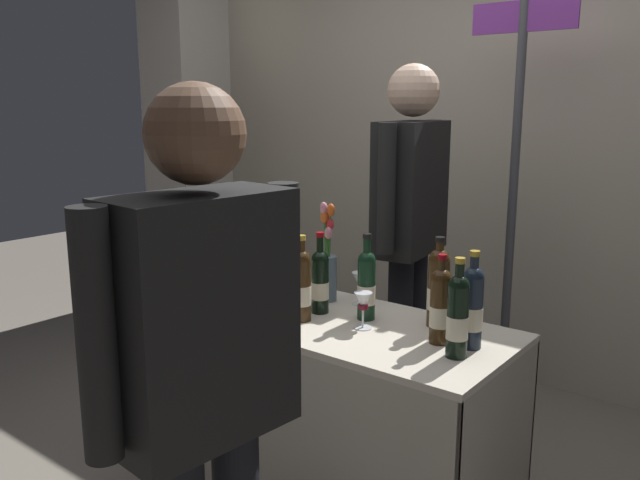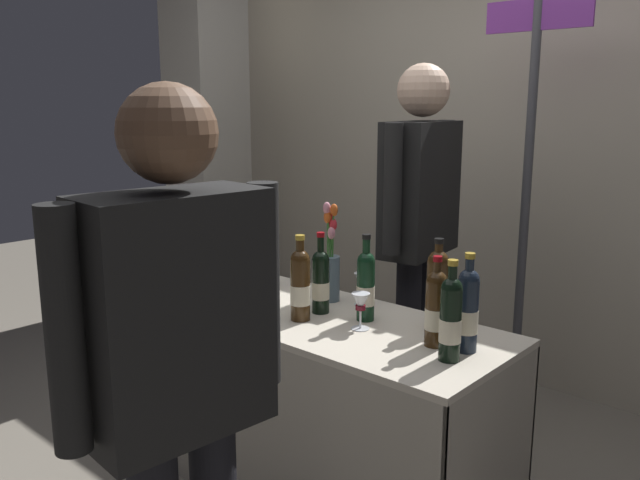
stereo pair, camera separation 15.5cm
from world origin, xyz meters
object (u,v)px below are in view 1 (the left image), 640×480
(flower_vase, at_px, (327,266))
(wine_glass_near_vendor, at_px, (263,268))
(wine_glass_mid, at_px, (363,303))
(concrete_pillar, at_px, (186,82))
(booth_signpost, at_px, (514,174))
(wine_glass_near_taster, at_px, (360,281))
(tasting_table, at_px, (320,375))
(display_bottle_0, at_px, (472,306))
(vendor_presenter, at_px, (410,212))
(featured_wine_bottle, at_px, (225,262))
(taster_foreground_right, at_px, (204,368))

(flower_vase, bearing_deg, wine_glass_near_vendor, -175.33)
(wine_glass_mid, bearing_deg, concrete_pillar, 155.30)
(wine_glass_near_vendor, xyz_separation_m, booth_signpost, (0.73, 1.01, 0.38))
(concrete_pillar, bearing_deg, wine_glass_near_taster, -20.60)
(wine_glass_mid, height_order, flower_vase, flower_vase)
(tasting_table, bearing_deg, wine_glass_near_taster, 78.83)
(concrete_pillar, distance_m, display_bottle_0, 2.67)
(tasting_table, height_order, vendor_presenter, vendor_presenter)
(concrete_pillar, distance_m, flower_vase, 2.00)
(concrete_pillar, bearing_deg, booth_signpost, 7.03)
(featured_wine_bottle, xyz_separation_m, display_bottle_0, (1.16, 0.02, 0.02))
(concrete_pillar, xyz_separation_m, wine_glass_mid, (2.01, -0.92, -0.84))
(featured_wine_bottle, relative_size, wine_glass_near_taster, 2.25)
(tasting_table, bearing_deg, display_bottle_0, 4.18)
(concrete_pillar, distance_m, wine_glass_mid, 2.36)
(concrete_pillar, distance_m, wine_glass_near_vendor, 1.77)
(wine_glass_mid, relative_size, vendor_presenter, 0.08)
(wine_glass_near_taster, distance_m, taster_foreground_right, 1.23)
(display_bottle_0, bearing_deg, concrete_pillar, 160.36)
(display_bottle_0, relative_size, vendor_presenter, 0.19)
(featured_wine_bottle, xyz_separation_m, booth_signpost, (0.84, 1.14, 0.35))
(booth_signpost, bearing_deg, flower_vase, -111.74)
(concrete_pillar, height_order, display_bottle_0, concrete_pillar)
(tasting_table, bearing_deg, flower_vase, 119.79)
(tasting_table, xyz_separation_m, booth_signpost, (0.29, 1.16, 0.73))
(display_bottle_0, distance_m, taster_foreground_right, 1.02)
(featured_wine_bottle, distance_m, display_bottle_0, 1.16)
(taster_foreground_right, bearing_deg, booth_signpost, 8.26)
(tasting_table, xyz_separation_m, taster_foreground_right, (0.40, -0.95, 0.46))
(featured_wine_bottle, distance_m, flower_vase, 0.47)
(wine_glass_mid, height_order, vendor_presenter, vendor_presenter)
(concrete_pillar, bearing_deg, wine_glass_near_vendor, -29.17)
(tasting_table, relative_size, display_bottle_0, 4.51)
(wine_glass_mid, distance_m, flower_vase, 0.37)
(wine_glass_near_vendor, xyz_separation_m, taster_foreground_right, (0.84, -1.10, 0.11))
(taster_foreground_right, bearing_deg, wine_glass_mid, 16.60)
(wine_glass_near_vendor, bearing_deg, vendor_presenter, 58.90)
(wine_glass_mid, bearing_deg, taster_foreground_right, -78.72)
(flower_vase, bearing_deg, vendor_presenter, 85.92)
(booth_signpost, bearing_deg, wine_glass_near_taster, -104.92)
(featured_wine_bottle, bearing_deg, wine_glass_near_vendor, 47.88)
(concrete_pillar, height_order, wine_glass_near_taster, concrete_pillar)
(vendor_presenter, xyz_separation_m, taster_foreground_right, (0.46, -1.73, -0.10))
(display_bottle_0, bearing_deg, vendor_presenter, 132.57)
(booth_signpost, bearing_deg, wine_glass_near_vendor, -125.73)
(vendor_presenter, bearing_deg, wine_glass_near_taster, 2.24)
(flower_vase, bearing_deg, featured_wine_bottle, -161.32)
(display_bottle_0, height_order, flower_vase, flower_vase)
(concrete_pillar, relative_size, wine_glass_near_vendor, 26.83)
(tasting_table, height_order, display_bottle_0, display_bottle_0)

